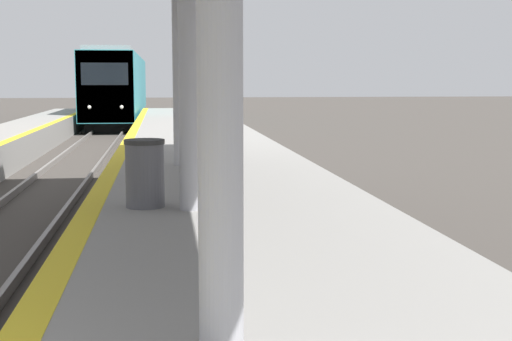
{
  "coord_description": "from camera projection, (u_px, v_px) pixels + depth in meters",
  "views": [
    {
      "loc": [
        2.62,
        -2.29,
        2.61
      ],
      "look_at": [
        5.3,
        18.18,
        -0.05
      ],
      "focal_mm": 50.0,
      "sensor_mm": 36.0,
      "label": 1
    }
  ],
  "objects": [
    {
      "name": "train",
      "position": [
        120.0,
        87.0,
        44.31
      ],
      "size": [
        2.67,
        23.51,
        4.19
      ],
      "color": "black",
      "rests_on": "ground"
    },
    {
      "name": "trash_bin",
      "position": [
        145.0,
        173.0,
        9.47
      ],
      "size": [
        0.54,
        0.54,
        0.9
      ],
      "color": "#4C4C51",
      "rests_on": "platform_right"
    }
  ]
}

